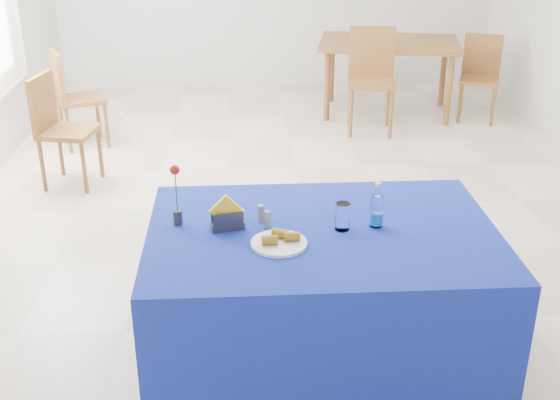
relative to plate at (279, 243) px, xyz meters
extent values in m
plane|color=beige|center=(0.31, 2.05, -0.77)|extent=(7.00, 7.00, 0.00)
plane|color=silver|center=(0.31, -1.45, 0.63)|extent=(5.00, 0.00, 5.00)
cylinder|color=white|center=(0.00, 0.00, 0.00)|extent=(0.25, 0.25, 0.01)
cylinder|color=white|center=(0.30, 0.13, 0.06)|extent=(0.07, 0.07, 0.13)
cylinder|color=slate|center=(-0.07, 0.24, 0.04)|extent=(0.03, 0.03, 0.08)
cylinder|color=slate|center=(-0.04, 0.17, 0.04)|extent=(0.03, 0.03, 0.08)
cube|color=navy|center=(0.21, 0.14, -0.39)|extent=(1.60, 1.10, 0.76)
cylinder|color=silver|center=(0.46, 0.16, 0.07)|extent=(0.06, 0.06, 0.15)
cylinder|color=blue|center=(0.46, 0.16, 0.03)|extent=(0.06, 0.06, 0.06)
cylinder|color=white|center=(0.46, 0.16, 0.17)|extent=(0.03, 0.03, 0.05)
cylinder|color=white|center=(0.46, 0.16, 0.20)|extent=(0.03, 0.03, 0.01)
cube|color=#39393E|center=(-0.23, 0.17, 0.01)|extent=(0.16, 0.09, 0.03)
cube|color=#343438|center=(-0.22, 0.15, 0.04)|extent=(0.14, 0.04, 0.09)
cube|color=#38373C|center=(-0.23, 0.20, 0.04)|extent=(0.14, 0.04, 0.09)
cube|color=yellow|center=(-0.23, 0.17, 0.08)|extent=(0.16, 0.02, 0.16)
cylinder|color=#25252A|center=(-0.45, 0.23, 0.03)|extent=(0.04, 0.04, 0.07)
cylinder|color=#1A6822|center=(-0.45, 0.23, 0.14)|extent=(0.01, 0.01, 0.22)
sphere|color=red|center=(-0.45, 0.23, 0.26)|extent=(0.05, 0.05, 0.05)
cube|color=brown|center=(1.39, 4.36, -0.04)|extent=(1.54, 1.15, 0.05)
cylinder|color=brown|center=(0.73, 4.13, -0.41)|extent=(0.06, 0.06, 0.71)
cylinder|color=olive|center=(1.91, 3.91, -0.41)|extent=(0.06, 0.06, 0.71)
cylinder|color=brown|center=(0.87, 4.82, -0.41)|extent=(0.06, 0.06, 0.71)
cylinder|color=brown|center=(2.04, 4.59, -0.41)|extent=(0.06, 0.06, 0.71)
cylinder|color=brown|center=(0.90, 3.59, -0.53)|extent=(0.04, 0.04, 0.47)
cylinder|color=brown|center=(1.27, 3.54, -0.53)|extent=(0.04, 0.04, 0.47)
cylinder|color=brown|center=(0.95, 3.96, -0.53)|extent=(0.04, 0.04, 0.47)
cylinder|color=brown|center=(1.32, 3.91, -0.53)|extent=(0.04, 0.04, 0.47)
cube|color=brown|center=(1.11, 3.75, -0.28)|extent=(0.49, 0.49, 0.04)
cube|color=brown|center=(1.13, 3.95, -0.03)|extent=(0.44, 0.10, 0.48)
cylinder|color=brown|center=(2.05, 3.96, -0.57)|extent=(0.03, 0.03, 0.40)
cylinder|color=brown|center=(2.35, 3.85, -0.57)|extent=(0.03, 0.03, 0.40)
cylinder|color=brown|center=(2.16, 4.26, -0.57)|extent=(0.03, 0.03, 0.40)
cylinder|color=brown|center=(2.46, 4.15, -0.57)|extent=(0.03, 0.03, 0.40)
cube|color=brown|center=(2.26, 4.05, -0.35)|extent=(0.48, 0.48, 0.04)
cube|color=brown|center=(2.32, 4.21, -0.13)|extent=(0.37, 0.16, 0.41)
cylinder|color=brown|center=(-1.36, 2.39, -0.56)|extent=(0.03, 0.03, 0.42)
cylinder|color=brown|center=(-1.30, 2.72, -0.56)|extent=(0.03, 0.03, 0.42)
cylinder|color=brown|center=(-1.69, 2.46, -0.56)|extent=(0.03, 0.03, 0.42)
cylinder|color=brown|center=(-1.63, 2.79, -0.56)|extent=(0.03, 0.03, 0.42)
cube|color=brown|center=(-1.49, 2.59, -0.33)|extent=(0.46, 0.46, 0.04)
cube|color=brown|center=(-1.67, 2.63, -0.10)|extent=(0.11, 0.39, 0.43)
cylinder|color=brown|center=(-1.36, 3.43, -0.56)|extent=(0.03, 0.03, 0.42)
cylinder|color=brown|center=(-1.49, 3.74, -0.56)|extent=(0.03, 0.03, 0.42)
cylinder|color=brown|center=(-1.67, 3.30, -0.56)|extent=(0.03, 0.03, 0.42)
cylinder|color=brown|center=(-1.80, 3.61, -0.56)|extent=(0.03, 0.03, 0.42)
cube|color=brown|center=(-1.58, 3.52, -0.33)|extent=(0.51, 0.51, 0.04)
cube|color=brown|center=(-1.74, 3.45, -0.10)|extent=(0.19, 0.38, 0.43)
cylinder|color=gold|center=(-0.04, -0.02, 0.03)|extent=(0.07, 0.04, 0.04)
cylinder|color=beige|center=(-0.01, -0.02, 0.03)|extent=(0.01, 0.03, 0.03)
cylinder|color=gold|center=(0.06, 0.01, 0.03)|extent=(0.07, 0.04, 0.04)
cylinder|color=beige|center=(0.09, 0.01, 0.03)|extent=(0.01, 0.03, 0.03)
cylinder|color=gold|center=(0.01, 0.04, 0.03)|extent=(0.08, 0.07, 0.04)
cylinder|color=beige|center=(0.04, 0.03, 0.03)|extent=(0.02, 0.03, 0.03)
camera|label=1|loc=(-0.16, -2.71, 1.43)|focal=45.00mm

